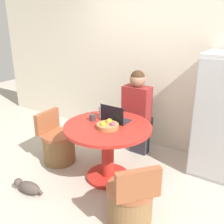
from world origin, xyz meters
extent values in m
plane|color=#B2A899|center=(0.00, 0.00, 0.00)|extent=(12.00, 12.00, 0.00)
cube|color=beige|center=(0.00, 1.51, 1.30)|extent=(7.00, 0.06, 2.60)
cube|color=#AFB2B5|center=(1.21, 0.85, 0.82)|extent=(0.69, 0.01, 1.55)
cylinder|color=#B2261E|center=(-0.01, 0.20, 0.03)|extent=(0.57, 0.57, 0.05)
cylinder|color=#B2261E|center=(-0.01, 0.20, 0.39)|extent=(0.16, 0.16, 0.68)
cylinder|color=#B2261E|center=(-0.01, 0.20, 0.75)|extent=(1.11, 1.11, 0.04)
cylinder|color=brown|center=(0.64, -0.34, 0.20)|extent=(0.46, 0.46, 0.40)
cylinder|color=brown|center=(0.64, -0.34, 0.42)|extent=(0.49, 0.49, 0.06)
cube|color=brown|center=(0.79, -0.47, 0.61)|extent=(0.34, 0.38, 0.31)
cylinder|color=brown|center=(-0.85, 0.16, 0.20)|extent=(0.46, 0.46, 0.40)
cylinder|color=brown|center=(-0.85, 0.16, 0.42)|extent=(0.49, 0.49, 0.06)
cube|color=brown|center=(-1.05, 0.16, 0.61)|extent=(0.09, 0.44, 0.31)
cube|color=#2D2D38|center=(0.01, 1.08, 0.23)|extent=(0.28, 0.16, 0.45)
cube|color=#2D2D38|center=(0.01, 1.02, 0.52)|extent=(0.32, 0.36, 0.14)
cube|color=maroon|center=(0.01, 0.94, 0.85)|extent=(0.40, 0.22, 0.52)
sphere|color=#936B51|center=(0.01, 0.94, 1.21)|extent=(0.23, 0.23, 0.23)
sphere|color=#382314|center=(0.01, 0.94, 1.24)|extent=(0.21, 0.21, 0.21)
cube|color=#232328|center=(0.00, 0.40, 0.78)|extent=(0.34, 0.22, 0.02)
cube|color=black|center=(0.00, 0.29, 0.89)|extent=(0.34, 0.01, 0.22)
cylinder|color=olive|center=(0.04, 0.14, 0.79)|extent=(0.27, 0.27, 0.05)
sphere|color=#7A2D5B|center=(0.10, 0.14, 0.82)|extent=(0.07, 0.07, 0.07)
sphere|color=orange|center=(0.02, 0.20, 0.83)|extent=(0.08, 0.08, 0.08)
sphere|color=orange|center=(0.01, 0.08, 0.83)|extent=(0.07, 0.07, 0.07)
cylinder|color=#383333|center=(-0.27, 0.23, 0.81)|extent=(0.08, 0.08, 0.08)
cylinder|color=#9999A3|center=(-0.24, 0.40, 0.85)|extent=(0.08, 0.08, 0.16)
cylinder|color=#9999A3|center=(-0.24, 0.40, 0.96)|extent=(0.03, 0.03, 0.06)
ellipsoid|color=#473D38|center=(-0.62, -0.61, 0.08)|extent=(0.33, 0.19, 0.16)
sphere|color=#473D38|center=(-0.79, -0.63, 0.11)|extent=(0.10, 0.10, 0.10)
cylinder|color=#473D38|center=(-0.48, -0.59, 0.10)|extent=(0.14, 0.05, 0.11)
camera|label=1|loc=(1.70, -2.29, 2.06)|focal=42.00mm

